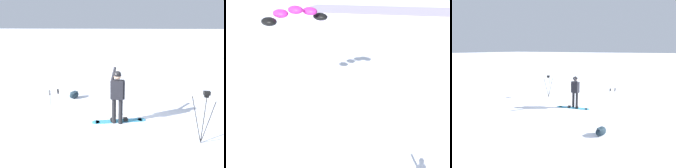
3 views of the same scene
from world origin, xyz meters
The scene contains 2 objects.
traction_kite centered at (9.32, -0.93, 6.32)m, with size 1.50×3.95×0.93m.
distant_ridge centered at (26.75, -36.65, 1.08)m, with size 43.10×36.94×2.16m.
Camera 2 is at (-2.87, 6.24, 8.21)m, focal length 39.50 mm.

